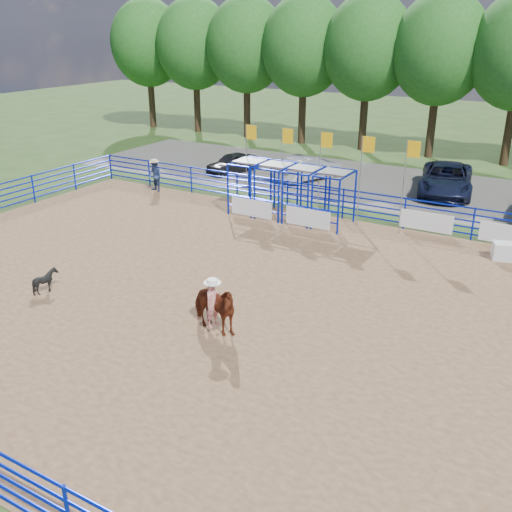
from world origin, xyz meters
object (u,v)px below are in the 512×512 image
at_px(calf, 46,281).
at_px(car_c, 446,179).
at_px(announcer_table, 510,252).
at_px(car_b, 307,168).
at_px(horse_and_rider, 213,305).
at_px(spectator_cowboy, 155,176).
at_px(car_a, 232,163).

distance_m(calf, car_c, 21.85).
xyz_separation_m(announcer_table, car_b, (-12.42, 7.36, 0.37)).
xyz_separation_m(horse_and_rider, spectator_cowboy, (-11.66, 11.42, -0.02)).
height_order(announcer_table, car_a, car_a).
relative_size(car_b, car_c, 0.76).
relative_size(announcer_table, horse_and_rider, 0.53).
height_order(spectator_cowboy, car_a, spectator_cowboy).
xyz_separation_m(calf, car_a, (-3.71, 17.99, 0.17)).
height_order(announcer_table, horse_and_rider, horse_and_rider).
height_order(horse_and_rider, car_a, horse_and_rider).
bearing_deg(car_a, car_c, 23.39).
distance_m(calf, car_a, 18.37).
bearing_deg(car_a, spectator_cowboy, -87.62).
xyz_separation_m(horse_and_rider, calf, (-6.62, -0.67, -0.48)).
distance_m(calf, spectator_cowboy, 13.11).
height_order(announcer_table, spectator_cowboy, spectator_cowboy).
height_order(car_a, car_c, car_c).
bearing_deg(spectator_cowboy, car_b, 46.59).
height_order(horse_and_rider, calf, horse_and_rider).
bearing_deg(car_b, car_a, 29.52).
height_order(horse_and_rider, car_c, horse_and_rider).
bearing_deg(car_a, horse_and_rider, -44.11).
bearing_deg(car_c, announcer_table, -73.08).
height_order(announcer_table, car_b, car_b).
bearing_deg(calf, car_b, -37.23).
height_order(car_b, car_c, car_c).
relative_size(announcer_table, car_c, 0.22).
height_order(calf, spectator_cowboy, spectator_cowboy).
bearing_deg(horse_and_rider, calf, -174.21).
bearing_deg(car_a, announcer_table, -5.97).
xyz_separation_m(car_b, car_c, (7.90, 1.18, 0.08)).
distance_m(announcer_table, calf, 17.71).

